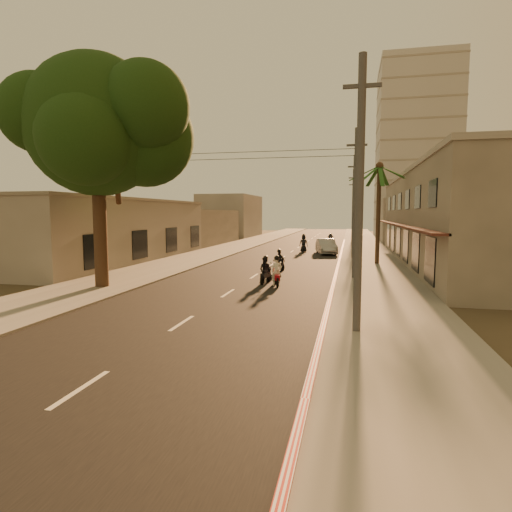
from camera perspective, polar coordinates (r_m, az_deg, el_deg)
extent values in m
plane|color=#383023|center=(19.66, -5.42, -6.07)|extent=(160.00, 160.00, 0.00)
cube|color=black|center=(38.97, 3.64, -0.18)|extent=(10.00, 140.00, 0.02)
cube|color=slate|center=(38.54, 14.73, -0.34)|extent=(5.00, 140.00, 0.12)
cube|color=slate|center=(40.78, -6.83, 0.13)|extent=(5.00, 140.00, 0.12)
cube|color=#B41C13|center=(33.54, 10.96, -1.07)|extent=(0.20, 60.00, 0.20)
cube|color=gray|center=(37.19, 25.07, 4.41)|extent=(8.00, 34.00, 7.00)
cube|color=#9A948B|center=(37.32, 25.31, 10.01)|extent=(8.20, 34.20, 0.30)
cube|color=#44201B|center=(36.51, 18.43, 4.01)|extent=(0.80, 34.00, 0.12)
cube|color=#9A948B|center=(37.99, -19.22, 3.13)|extent=(8.00, 24.00, 5.00)
cube|color=gray|center=(37.98, -19.35, 7.05)|extent=(8.20, 24.20, 0.20)
cube|color=#B7B5B2|center=(75.65, 20.55, 12.96)|extent=(12.00, 12.00, 28.00)
cylinder|color=black|center=(24.10, -20.04, 2.98)|extent=(0.70, 0.70, 6.00)
cylinder|color=black|center=(24.08, -18.14, 10.19)|extent=(1.22, 2.17, 3.04)
cylinder|color=black|center=(24.25, -21.91, 10.50)|extent=(1.31, 1.49, 2.73)
sphere|color=black|center=(24.49, -20.50, 15.94)|extent=(7.20, 7.20, 7.20)
sphere|color=black|center=(24.19, -14.59, 15.04)|extent=(5.20, 5.20, 5.20)
sphere|color=black|center=(26.08, -22.92, 14.53)|extent=(4.80, 4.80, 4.80)
sphere|color=black|center=(22.53, -21.66, 14.50)|extent=(4.60, 4.60, 4.60)
sphere|color=black|center=(22.76, -14.58, 18.73)|extent=(4.40, 4.40, 4.40)
sphere|color=black|center=(25.00, -26.93, 16.64)|extent=(4.00, 4.00, 4.00)
sphere|color=black|center=(26.16, -15.27, 17.87)|extent=(4.40, 4.40, 4.40)
cylinder|color=black|center=(34.37, 15.98, 5.16)|extent=(0.32, 0.32, 7.60)
sphere|color=black|center=(34.55, 16.15, 11.47)|extent=(0.60, 0.60, 0.60)
cylinder|color=#38383A|center=(14.32, 13.63, 7.54)|extent=(0.26, 0.26, 9.00)
cube|color=#38383A|center=(14.85, 13.97, 21.15)|extent=(1.20, 0.12, 0.12)
cylinder|color=#38383A|center=(26.31, 13.13, 6.65)|extent=(0.26, 0.26, 9.00)
cube|color=#38383A|center=(26.61, 13.31, 14.20)|extent=(1.20, 0.12, 0.12)
cylinder|color=#38383A|center=(38.31, 12.94, 6.32)|extent=(0.26, 0.26, 9.00)
cube|color=#38383A|center=(38.51, 13.06, 11.53)|extent=(1.20, 0.12, 0.12)
cylinder|color=#38383A|center=(50.31, 12.84, 6.14)|extent=(0.26, 0.26, 9.00)
cube|color=#38383A|center=(50.46, 12.93, 10.12)|extent=(1.20, 0.12, 0.12)
cylinder|color=#38383A|center=(62.31, 12.78, 6.04)|extent=(0.26, 0.26, 9.00)
cube|color=#38383A|center=(62.43, 12.86, 9.25)|extent=(1.20, 0.12, 0.12)
cube|color=#9A948B|center=(63.82, 19.79, 4.48)|extent=(8.00, 14.00, 6.00)
cube|color=#9A948B|center=(56.00, -8.41, 3.81)|extent=(8.00, 14.00, 4.40)
cube|color=#9A948B|center=(73.08, -3.38, 5.32)|extent=(8.00, 14.00, 7.00)
cylinder|color=black|center=(24.28, 2.64, -3.14)|extent=(0.23, 0.54, 0.54)
cylinder|color=black|center=(23.10, 2.87, -3.60)|extent=(0.23, 0.54, 0.54)
cube|color=#A40C19|center=(23.58, 2.77, -2.77)|extent=(0.52, 1.09, 0.29)
cube|color=#A40C19|center=(24.03, 2.68, -2.26)|extent=(0.30, 0.16, 0.58)
cylinder|color=silver|center=(24.10, 2.66, -1.43)|extent=(0.52, 0.17, 0.04)
imported|color=silver|center=(23.54, 2.77, -2.10)|extent=(0.77, 0.67, 1.61)
sphere|color=black|center=(23.45, 2.78, -0.27)|extent=(0.29, 0.29, 0.29)
sphere|color=silver|center=(24.04, 2.03, -0.87)|extent=(0.12, 0.12, 0.12)
sphere|color=silver|center=(24.08, 3.31, -0.87)|extent=(0.12, 0.12, 0.12)
cylinder|color=black|center=(25.05, 1.80, -2.90)|extent=(0.18, 0.52, 0.51)
cylinder|color=black|center=(24.01, 0.84, -3.27)|extent=(0.18, 0.52, 0.51)
cube|color=black|center=(24.43, 1.27, -2.54)|extent=(0.43, 1.03, 0.27)
cube|color=black|center=(24.83, 1.65, -2.09)|extent=(0.28, 0.14, 0.54)
cylinder|color=silver|center=(24.89, 1.74, -1.33)|extent=(0.50, 0.13, 0.04)
imported|color=black|center=(24.39, 1.27, -1.93)|extent=(0.94, 0.83, 1.52)
sphere|color=black|center=(24.31, 1.28, -0.26)|extent=(0.27, 0.27, 0.27)
cylinder|color=black|center=(29.78, 3.57, -1.54)|extent=(0.21, 0.51, 0.50)
cylinder|color=black|center=(28.77, 2.69, -1.79)|extent=(0.21, 0.51, 0.50)
cube|color=black|center=(29.19, 3.09, -1.21)|extent=(0.49, 1.01, 0.27)
cube|color=black|center=(29.58, 3.44, -0.86)|extent=(0.28, 0.15, 0.53)
cylinder|color=silver|center=(29.64, 3.52, -0.24)|extent=(0.48, 0.16, 0.04)
imported|color=black|center=(29.16, 3.09, -0.70)|extent=(1.05, 0.79, 1.50)
sphere|color=black|center=(29.09, 3.10, 0.66)|extent=(0.27, 0.27, 0.27)
cylinder|color=black|center=(44.98, 6.35, 0.96)|extent=(0.17, 0.60, 0.59)
cylinder|color=black|center=(43.66, 6.36, 0.81)|extent=(0.17, 0.60, 0.59)
cube|color=black|center=(44.22, 6.36, 1.25)|extent=(0.42, 1.19, 0.32)
cube|color=black|center=(44.74, 6.36, 1.50)|extent=(0.33, 0.14, 0.64)
cylinder|color=silver|center=(44.84, 6.37, 1.99)|extent=(0.58, 0.10, 0.04)
imported|color=black|center=(44.20, 6.36, 1.64)|extent=(0.99, 0.75, 1.78)
sphere|color=black|center=(44.15, 6.38, 2.73)|extent=(0.32, 0.32, 0.32)
cylinder|color=black|center=(46.74, 9.79, 1.08)|extent=(0.19, 0.60, 0.59)
cylinder|color=black|center=(45.44, 9.95, 0.95)|extent=(0.19, 0.60, 0.59)
cube|color=black|center=(45.99, 9.88, 1.36)|extent=(0.46, 1.18, 0.31)
cube|color=black|center=(46.50, 9.82, 1.60)|extent=(0.33, 0.15, 0.63)
cylinder|color=silver|center=(46.60, 9.82, 2.07)|extent=(0.58, 0.12, 0.04)
imported|color=black|center=(45.97, 9.89, 1.74)|extent=(1.33, 0.98, 1.76)
sphere|color=black|center=(45.92, 9.91, 2.77)|extent=(0.31, 0.31, 0.31)
imported|color=#9FA2A7|center=(42.59, 9.34, 1.26)|extent=(3.42, 5.19, 1.50)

